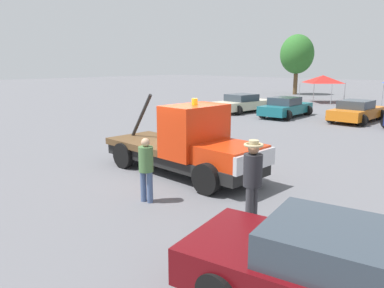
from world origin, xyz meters
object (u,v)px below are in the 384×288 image
person_near_truck (253,176)px  tree_center (297,54)px  foreground_car (359,280)px  parked_car_teal (286,107)px  person_at_hood (146,165)px  canopy_tent_red (323,79)px  parked_car_orange (357,111)px  tow_truck (189,146)px  parked_car_cream (243,103)px

person_near_truck → tree_center: size_ratio=0.28×
foreground_car → parked_car_teal: (-10.98, 17.89, -0.00)m
person_at_hood → parked_car_teal: size_ratio=0.36×
person_near_truck → canopy_tent_red: size_ratio=0.62×
tree_center → canopy_tent_red: bearing=-47.5°
parked_car_teal → canopy_tent_red: bearing=9.4°
foreground_car → person_near_truck: (-2.90, 1.75, 0.48)m
foreground_car → person_near_truck: 3.42m
foreground_car → parked_car_orange: size_ratio=1.14×
tow_truck → person_near_truck: bearing=-24.7°
parked_car_teal → canopy_tent_red: canopy_tent_red is taller
parked_car_orange → canopy_tent_red: bearing=34.8°
tow_truck → parked_car_orange: bearing=92.5°
tow_truck → parked_car_cream: tow_truck is taller
parked_car_orange → canopy_tent_red: 12.09m
foreground_car → person_at_hood: person_at_hood is taller
parked_car_cream → canopy_tent_red: (1.25, 10.82, 1.48)m
foreground_car → person_near_truck: person_near_truck is taller
parked_car_orange → canopy_tent_red: size_ratio=1.52×
parked_car_teal → parked_car_orange: 4.42m
person_near_truck → canopy_tent_red: (-10.43, 27.13, 1.00)m
parked_car_orange → tree_center: (-12.93, 16.83, 3.92)m
foreground_car → parked_car_cream: bearing=118.6°
foreground_car → canopy_tent_red: (-13.33, 28.88, 1.48)m
tree_center → tow_truck: bearing=-67.8°
tow_truck → canopy_tent_red: 26.26m
tow_truck → parked_car_teal: tow_truck is taller
tow_truck → tree_center: 34.93m
person_near_truck → parked_car_teal: (-8.08, 16.14, -0.49)m
tow_truck → foreground_car: tow_truck is taller
parked_car_orange → canopy_tent_red: (-6.65, 9.98, 1.49)m
canopy_tent_red → parked_car_orange: bearing=-56.3°
parked_car_orange → parked_car_cream: bearing=97.1°
parked_car_teal → tow_truck: bearing=-165.3°
parked_car_teal → person_at_hood: bearing=-165.2°
person_near_truck → parked_car_teal: 18.06m
parked_car_teal → tree_center: size_ratio=0.70×
canopy_tent_red → foreground_car: bearing=-65.2°
foreground_car → parked_car_orange: 20.05m
parked_car_cream → canopy_tent_red: canopy_tent_red is taller
foreground_car → person_at_hood: 5.80m
parked_car_cream → canopy_tent_red: bearing=-0.2°
foreground_car → canopy_tent_red: size_ratio=1.74×
parked_car_teal → parked_car_orange: same height
parked_car_cream → parked_car_orange: same height
person_at_hood → tree_center: 37.50m
tow_truck → parked_car_teal: (-4.48, 14.34, -0.31)m
person_at_hood → parked_car_orange: person_at_hood is taller
person_near_truck → person_at_hood: 2.87m
tow_truck → person_at_hood: tow_truck is taller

